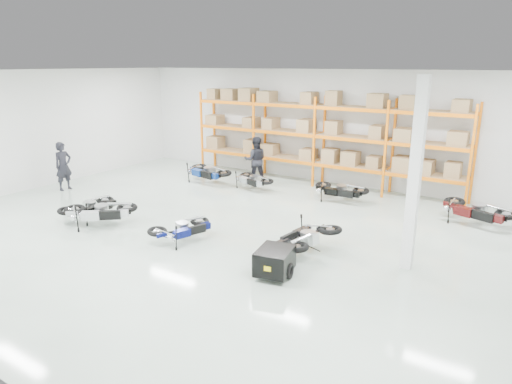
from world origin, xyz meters
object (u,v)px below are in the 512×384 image
Objects in this scene: moto_back_b at (252,177)px; moto_back_c at (339,187)px; moto_black_far_left at (90,204)px; trailer at (275,261)px; moto_back_a at (206,169)px; moto_touring_right at (307,232)px; moto_blue_centre at (182,225)px; person_left at (63,166)px; moto_silver_left at (99,208)px; person_back at (255,160)px; moto_back_d at (476,206)px.

moto_back_b is 3.49m from moto_back_c.
moto_black_far_left is 6.88m from trailer.
moto_back_a reaches higher than moto_back_c.
moto_touring_right is 1.14× the size of trailer.
person_left is at bearing 6.62° from moto_blue_centre.
moto_blue_centre is at bearing 160.30° from moto_back_c.
moto_back_a is at bearing -33.35° from moto_silver_left.
moto_silver_left is at bearing 141.05° from moto_back_c.
person_back reaches higher than moto_touring_right.
person_back is at bearing -103.13° from moto_black_far_left.
trailer is at bearing 172.01° from moto_back_d.
moto_silver_left reaches higher than moto_touring_right.
person_left reaches higher than moto_back_c.
moto_black_far_left is 11.78m from moto_back_d.
moto_blue_centre is 0.86× the size of moto_touring_right.
person_left is 0.98× the size of person_back.
moto_back_c is at bearing 136.75° from person_back.
moto_touring_right is 7.91m from moto_back_a.
moto_back_b is at bearing -53.40° from moto_silver_left.
trailer is at bearing -169.41° from moto_blue_centre.
moto_blue_centre is 0.83× the size of person_back.
moto_back_a is at bearing -2.70° from person_back.
moto_silver_left is at bearing -174.28° from moto_back_b.
moto_silver_left is at bearing -110.94° from person_left.
moto_back_a reaches higher than moto_back_b.
person_left is (-13.88, -4.28, 0.34)m from moto_back_d.
moto_back_c is (-1.12, 6.34, 0.14)m from trailer.
moto_back_c is (5.75, 6.04, 0.02)m from moto_black_far_left.
person_back is at bearing 141.13° from moto_touring_right.
person_left is at bearing 114.17° from moto_back_c.
person_left is (-7.41, 1.56, 0.44)m from moto_blue_centre.
moto_blue_centre is 6.25m from moto_back_c.
moto_back_d is (3.28, 4.68, 0.02)m from moto_touring_right.
moto_touring_right is at bearing 98.17° from person_back.
person_left is at bearing 5.84° from person_back.
moto_blue_centre is 0.82× the size of moto_back_d.
moto_back_c is at bearing -77.44° from moto_silver_left.
moto_touring_right is 1.17× the size of moto_back_b.
moto_black_far_left is 6.99m from moto_touring_right.
person_left reaches higher than moto_back_a.
moto_back_d is at bearing 51.02° from trailer.
moto_back_a is 9.98m from moto_back_d.
moto_silver_left is at bearing 168.15° from trailer.
moto_touring_right is at bearing -141.53° from moto_blue_centre.
moto_back_b is 0.93× the size of moto_back_c.
person_left reaches higher than moto_back_b.
moto_back_b is 0.85× the size of person_left.
person_left is at bearing 126.72° from moto_back_d.
moto_back_d reaches higher than trailer.
person_back is at bearing -48.21° from moto_silver_left.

